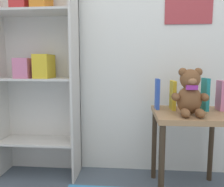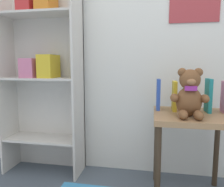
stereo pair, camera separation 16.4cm
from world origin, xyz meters
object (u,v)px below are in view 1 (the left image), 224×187
object	(u,v)px
display_table	(191,127)
book_standing_orange	(188,95)
book_standing_teal	(205,94)
bookshelf_side	(38,68)
teddy_bear	(190,94)
book_standing_pink	(221,95)
book_standing_yellow	(173,95)
book_standing_blue	(157,94)

from	to	relation	value
display_table	book_standing_orange	xyz separation A→B (m)	(-0.00, 0.11, 0.22)
display_table	book_standing_teal	bearing A→B (deg)	35.31
bookshelf_side	teddy_bear	world-z (taller)	bookshelf_side
book_standing_pink	book_standing_yellow	bearing A→B (deg)	178.80
display_table	book_standing_teal	size ratio (longest dim) A/B	2.62
teddy_bear	book_standing_yellow	distance (m)	0.20
bookshelf_side	book_standing_teal	world-z (taller)	bookshelf_side
book_standing_yellow	book_standing_teal	size ratio (longest dim) A/B	0.91
book_standing_blue	book_standing_teal	xyz separation A→B (m)	(0.35, -0.02, 0.00)
book_standing_orange	book_standing_pink	world-z (taller)	same
book_standing_pink	bookshelf_side	bearing A→B (deg)	174.33
bookshelf_side	book_standing_pink	size ratio (longest dim) A/B	7.64
teddy_bear	book_standing_blue	xyz separation A→B (m)	(-0.19, 0.19, -0.03)
book_standing_blue	book_standing_pink	xyz separation A→B (m)	(0.46, -0.01, -0.00)
display_table	book_standing_teal	distance (m)	0.27
book_standing_teal	book_standing_pink	xyz separation A→B (m)	(0.12, 0.01, -0.01)
display_table	book_standing_orange	distance (m)	0.24
display_table	book_standing_orange	world-z (taller)	book_standing_orange
display_table	book_standing_yellow	bearing A→B (deg)	139.65
teddy_bear	book_standing_yellow	bearing A→B (deg)	112.69
teddy_bear	book_standing_teal	bearing A→B (deg)	47.15
teddy_bear	book_standing_orange	bearing A→B (deg)	78.49
bookshelf_side	display_table	xyz separation A→B (m)	(1.23, -0.24, -0.42)
book_standing_orange	book_standing_pink	xyz separation A→B (m)	(0.23, -0.02, 0.00)
teddy_bear	book_standing_orange	distance (m)	0.20
teddy_bear	book_standing_pink	size ratio (longest dim) A/B	1.43
book_standing_orange	display_table	bearing A→B (deg)	-92.01
book_standing_orange	book_standing_pink	bearing A→B (deg)	-6.29
bookshelf_side	book_standing_yellow	size ratio (longest dim) A/B	7.78
display_table	teddy_bear	distance (m)	0.27
teddy_bear	book_standing_orange	xyz separation A→B (m)	(0.04, 0.19, -0.03)
teddy_bear	book_standing_pink	world-z (taller)	teddy_bear
display_table	teddy_bear	world-z (taller)	teddy_bear
bookshelf_side	book_standing_orange	world-z (taller)	bookshelf_side
bookshelf_side	book_standing_yellow	world-z (taller)	bookshelf_side
bookshelf_side	display_table	distance (m)	1.32
bookshelf_side	book_standing_pink	bearing A→B (deg)	-5.89
book_standing_blue	book_standing_orange	distance (m)	0.23
bookshelf_side	book_standing_teal	xyz separation A→B (m)	(1.34, -0.16, -0.19)
bookshelf_side	book_standing_orange	bearing A→B (deg)	-6.20
book_standing_teal	book_standing_orange	bearing A→B (deg)	165.61
book_standing_blue	display_table	bearing A→B (deg)	-25.35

